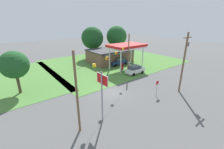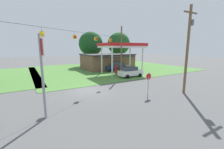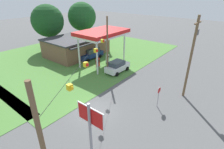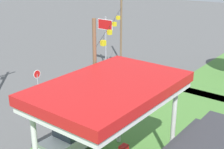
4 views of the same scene
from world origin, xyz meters
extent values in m
plane|color=#565656|center=(0.00, 0.00, 0.00)|extent=(160.00, 160.00, 0.00)
cube|color=#4C7F38|center=(12.58, 15.85, 0.02)|extent=(36.00, 28.00, 0.04)
cube|color=silver|center=(10.58, 8.05, 5.30)|extent=(8.27, 5.27, 0.35)
cube|color=red|center=(10.58, 8.05, 5.75)|extent=(8.47, 5.47, 0.55)
cylinder|color=silver|center=(7.05, 6.02, 2.56)|extent=(0.28, 0.28, 5.12)
cylinder|color=silver|center=(14.12, 6.02, 2.56)|extent=(0.28, 0.28, 5.12)
cylinder|color=silver|center=(7.05, 10.09, 2.56)|extent=(0.28, 0.28, 5.12)
cylinder|color=silver|center=(14.12, 10.09, 2.56)|extent=(0.28, 0.28, 5.12)
cube|color=brown|center=(11.51, 15.85, 1.70)|extent=(11.28, 7.91, 3.39)
cube|color=#333338|center=(11.51, 15.85, 3.51)|extent=(11.58, 8.21, 0.24)
cube|color=#333338|center=(11.51, 11.55, 3.14)|extent=(10.16, 0.70, 0.20)
cube|color=gray|center=(9.30, 8.05, 0.06)|extent=(0.71, 0.56, 0.12)
cube|color=red|center=(9.30, 8.05, 0.86)|extent=(0.55, 0.40, 1.48)
cube|color=black|center=(9.30, 7.84, 1.16)|extent=(0.39, 0.03, 0.24)
cube|color=gray|center=(11.86, 8.05, 0.06)|extent=(0.71, 0.56, 0.12)
cube|color=silver|center=(11.86, 8.05, 0.86)|extent=(0.55, 0.40, 1.48)
cube|color=black|center=(11.86, 7.84, 1.16)|extent=(0.39, 0.03, 0.24)
cube|color=white|center=(9.78, 4.20, 0.78)|extent=(4.44, 1.91, 0.87)
cube|color=#333D47|center=(9.51, 4.20, 1.55)|extent=(2.45, 1.73, 0.67)
cylinder|color=black|center=(11.16, 5.12, 0.34)|extent=(0.68, 0.23, 0.68)
cylinder|color=black|center=(11.13, 3.23, 0.34)|extent=(0.68, 0.23, 0.68)
cylinder|color=black|center=(8.42, 5.16, 0.34)|extent=(0.68, 0.23, 0.68)
cylinder|color=black|center=(8.40, 3.27, 0.34)|extent=(0.68, 0.23, 0.68)
cube|color=navy|center=(11.45, 11.91, 0.77)|extent=(5.16, 2.15, 0.85)
cube|color=#333D47|center=(11.75, 11.89, 1.61)|extent=(2.88, 1.87, 0.83)
cylinder|color=black|center=(9.82, 11.06, 0.34)|extent=(0.69, 0.26, 0.68)
cylinder|color=black|center=(9.94, 12.95, 0.34)|extent=(0.69, 0.26, 0.68)
cylinder|color=black|center=(12.95, 10.87, 0.34)|extent=(0.69, 0.26, 0.68)
cylinder|color=black|center=(13.07, 12.76, 0.34)|extent=(0.69, 0.26, 0.68)
cylinder|color=#99999E|center=(5.05, -4.97, 1.05)|extent=(0.08, 0.08, 2.10)
cylinder|color=white|center=(5.05, -4.97, 2.10)|extent=(0.80, 0.03, 0.80)
cylinder|color=red|center=(5.05, -4.97, 2.10)|extent=(0.70, 0.03, 0.70)
cylinder|color=gray|center=(-5.37, -5.10, 3.06)|extent=(0.18, 0.18, 6.12)
cube|color=white|center=(-5.27, -5.10, 5.22)|extent=(0.06, 2.09, 1.21)
cube|color=red|center=(-5.27, -5.10, 5.22)|extent=(0.07, 1.97, 1.09)
cylinder|color=brown|center=(9.23, -6.49, 4.81)|extent=(0.28, 0.28, 9.63)
cube|color=brown|center=(9.23, -6.49, 8.83)|extent=(2.20, 0.14, 0.14)
cylinder|color=#59595B|center=(9.58, -6.49, 7.83)|extent=(0.44, 0.44, 0.60)
cylinder|color=brown|center=(-8.27, -5.00, 4.36)|extent=(0.24, 0.24, 8.72)
cylinder|color=brown|center=(8.27, 5.00, 4.36)|extent=(0.24, 0.24, 8.72)
cylinder|color=black|center=(0.00, 0.00, 6.81)|extent=(16.55, 10.02, 0.02)
cylinder|color=black|center=(-4.96, -3.00, 6.63)|extent=(0.02, 0.02, 0.35)
cube|color=yellow|center=(-4.96, -3.00, 6.26)|extent=(0.32, 0.32, 0.40)
sphere|color=yellow|center=(-4.96, -3.17, 6.26)|extent=(0.28, 0.28, 0.28)
cylinder|color=black|center=(-1.65, -1.00, 6.63)|extent=(0.02, 0.02, 0.35)
cube|color=yellow|center=(-1.65, -1.00, 6.26)|extent=(0.32, 0.32, 0.40)
sphere|color=red|center=(-1.65, -1.17, 6.26)|extent=(0.28, 0.28, 0.28)
cylinder|color=black|center=(1.65, 1.00, 6.63)|extent=(0.02, 0.02, 0.35)
cube|color=yellow|center=(1.65, 1.00, 6.26)|extent=(0.32, 0.32, 0.40)
sphere|color=red|center=(1.65, 0.83, 6.26)|extent=(0.28, 0.28, 0.28)
cylinder|color=black|center=(4.96, 3.00, 6.63)|extent=(0.02, 0.02, 0.35)
cube|color=yellow|center=(4.96, 3.00, 6.26)|extent=(0.32, 0.32, 0.40)
sphere|color=red|center=(4.96, 2.83, 6.26)|extent=(0.28, 0.28, 0.28)
cylinder|color=#4C3828|center=(10.33, 23.14, 1.75)|extent=(0.44, 0.44, 3.49)
sphere|color=#19471E|center=(10.33, 23.14, 6.17)|extent=(6.69, 6.69, 6.69)
cylinder|color=#4C3828|center=(-11.97, 9.15, 1.54)|extent=(0.44, 0.44, 3.09)
sphere|color=#1E5123|center=(-11.97, 9.15, 4.80)|extent=(4.28, 4.28, 4.28)
cylinder|color=#4C3828|center=(18.79, 21.80, 1.81)|extent=(0.44, 0.44, 3.62)
sphere|color=#1E5123|center=(18.79, 21.80, 6.29)|extent=(6.68, 6.68, 6.68)
camera|label=1|loc=(-13.62, -17.59, 11.21)|focal=24.00mm
camera|label=2|loc=(-6.47, -16.57, 5.19)|focal=24.00mm
camera|label=3|loc=(-10.83, -11.16, 11.77)|focal=28.00mm
camera|label=4|loc=(22.42, 17.33, 11.81)|focal=50.00mm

